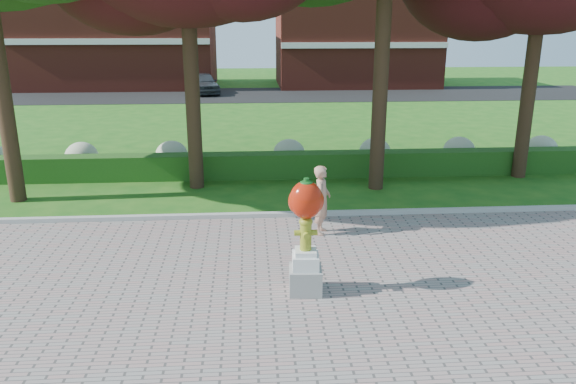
# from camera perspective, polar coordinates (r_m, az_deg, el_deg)

# --- Properties ---
(ground) EXTENTS (100.00, 100.00, 0.00)m
(ground) POSITION_cam_1_polar(r_m,az_deg,el_deg) (11.91, -2.01, -7.56)
(ground) COLOR #1B5A16
(ground) RESTS_ON ground
(walkway) EXTENTS (40.00, 14.00, 0.04)m
(walkway) POSITION_cam_1_polar(r_m,az_deg,el_deg) (8.44, -0.99, -18.85)
(walkway) COLOR gray
(walkway) RESTS_ON ground
(curb) EXTENTS (40.00, 0.18, 0.15)m
(curb) POSITION_cam_1_polar(r_m,az_deg,el_deg) (14.66, -2.43, -2.40)
(curb) COLOR #ADADA5
(curb) RESTS_ON ground
(lawn_hedge) EXTENTS (24.00, 0.70, 0.80)m
(lawn_hedge) POSITION_cam_1_polar(r_m,az_deg,el_deg) (18.40, -2.79, 2.73)
(lawn_hedge) COLOR #164212
(lawn_hedge) RESTS_ON ground
(hydrangea_row) EXTENTS (20.10, 1.10, 0.99)m
(hydrangea_row) POSITION_cam_1_polar(r_m,az_deg,el_deg) (19.35, -1.17, 3.92)
(hydrangea_row) COLOR #A6AC84
(hydrangea_row) RESTS_ON ground
(street) EXTENTS (50.00, 8.00, 0.02)m
(street) POSITION_cam_1_polar(r_m,az_deg,el_deg) (39.13, -3.48, 9.83)
(street) COLOR black
(street) RESTS_ON ground
(building_left) EXTENTS (14.00, 8.00, 7.00)m
(building_left) POSITION_cam_1_polar(r_m,az_deg,el_deg) (45.87, -16.67, 14.62)
(building_left) COLOR maroon
(building_left) RESTS_ON ground
(building_right) EXTENTS (12.00, 8.00, 6.40)m
(building_right) POSITION_cam_1_polar(r_m,az_deg,el_deg) (45.62, 6.81, 14.81)
(building_right) COLOR maroon
(building_right) RESTS_ON ground
(hydrant_sculpture) EXTENTS (0.65, 0.64, 2.23)m
(hydrant_sculpture) POSITION_cam_1_polar(r_m,az_deg,el_deg) (10.32, 1.82, -4.20)
(hydrant_sculpture) COLOR gray
(hydrant_sculpture) RESTS_ON walkway
(woman) EXTENTS (0.54, 0.69, 1.67)m
(woman) POSITION_cam_1_polar(r_m,az_deg,el_deg) (13.33, 3.46, -0.80)
(woman) COLOR tan
(woman) RESTS_ON walkway
(parked_car) EXTENTS (2.80, 4.55, 1.45)m
(parked_car) POSITION_cam_1_polar(r_m,az_deg,el_deg) (39.98, -8.62, 10.89)
(parked_car) COLOR #3B3E42
(parked_car) RESTS_ON street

